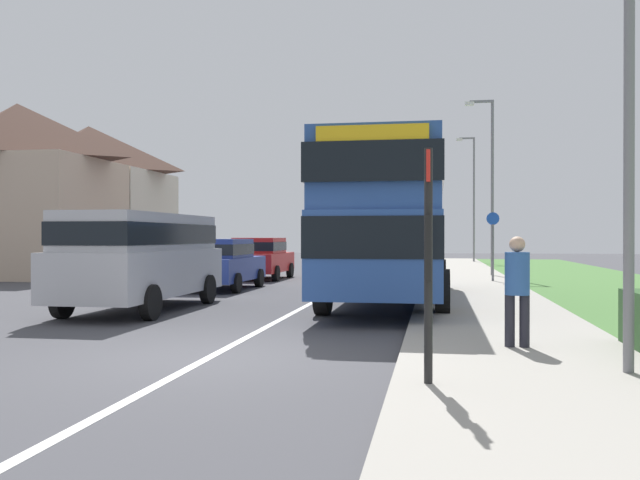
# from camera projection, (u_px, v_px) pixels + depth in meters

# --- Properties ---
(ground_plane) EXTENTS (120.00, 120.00, 0.00)m
(ground_plane) POSITION_uv_depth(u_px,v_px,m) (210.00, 357.00, 9.28)
(ground_plane) COLOR #424247
(lane_marking_centre) EXTENTS (0.14, 60.00, 0.01)m
(lane_marking_centre) POSITION_uv_depth(u_px,v_px,m) (314.00, 302.00, 17.16)
(lane_marking_centre) COLOR silver
(lane_marking_centre) RESTS_ON ground_plane
(pavement_near_side) EXTENTS (3.20, 68.00, 0.12)m
(pavement_near_side) POSITION_uv_depth(u_px,v_px,m) (489.00, 311.00, 14.47)
(pavement_near_side) COLOR #9E998E
(pavement_near_side) RESTS_ON ground_plane
(double_decker_bus) EXTENTS (2.80, 10.21, 3.70)m
(double_decker_bus) POSITION_uv_depth(u_px,v_px,m) (391.00, 218.00, 16.82)
(double_decker_bus) COLOR #284C93
(double_decker_bus) RESTS_ON ground_plane
(parked_van_silver) EXTENTS (2.11, 5.49, 2.18)m
(parked_van_silver) POSITION_uv_depth(u_px,v_px,m) (142.00, 253.00, 15.20)
(parked_van_silver) COLOR #B7B7BC
(parked_van_silver) RESTS_ON ground_plane
(parked_car_blue) EXTENTS (1.99, 4.17, 1.60)m
(parked_car_blue) POSITION_uv_depth(u_px,v_px,m) (220.00, 262.00, 21.12)
(parked_car_blue) COLOR navy
(parked_car_blue) RESTS_ON ground_plane
(parked_car_red) EXTENTS (2.00, 3.98, 1.62)m
(parked_car_red) POSITION_uv_depth(u_px,v_px,m) (260.00, 256.00, 26.30)
(parked_car_red) COLOR #B21E1E
(parked_car_red) RESTS_ON ground_plane
(pedestrian_at_stop) EXTENTS (0.34, 0.34, 1.67)m
(pedestrian_at_stop) POSITION_uv_depth(u_px,v_px,m) (517.00, 286.00, 9.42)
(pedestrian_at_stop) COLOR #23232D
(pedestrian_at_stop) RESTS_ON ground_plane
(bus_stop_sign) EXTENTS (0.09, 0.52, 2.60)m
(bus_stop_sign) POSITION_uv_depth(u_px,v_px,m) (428.00, 249.00, 7.09)
(bus_stop_sign) COLOR black
(bus_stop_sign) RESTS_ON ground_plane
(cycle_route_sign) EXTENTS (0.44, 0.08, 2.52)m
(cycle_route_sign) POSITION_uv_depth(u_px,v_px,m) (493.00, 244.00, 23.52)
(cycle_route_sign) COLOR slate
(cycle_route_sign) RESTS_ON ground_plane
(street_lamp_near) EXTENTS (1.14, 0.20, 7.30)m
(street_lamp_near) POSITION_uv_depth(u_px,v_px,m) (619.00, 15.00, 7.65)
(street_lamp_near) COLOR slate
(street_lamp_near) RESTS_ON ground_plane
(street_lamp_mid) EXTENTS (1.14, 0.20, 7.15)m
(street_lamp_mid) POSITION_uv_depth(u_px,v_px,m) (490.00, 176.00, 26.97)
(street_lamp_mid) COLOR slate
(street_lamp_mid) RESTS_ON ground_plane
(street_lamp_far) EXTENTS (1.14, 0.20, 7.88)m
(street_lamp_far) POSITION_uv_depth(u_px,v_px,m) (472.00, 191.00, 42.02)
(street_lamp_far) COLOR slate
(street_lamp_far) RESTS_ON ground_plane
(house_terrace_far_side) EXTENTS (7.19, 11.51, 7.19)m
(house_terrace_far_side) POSITION_uv_depth(u_px,v_px,m) (56.00, 195.00, 30.70)
(house_terrace_far_side) COLOR #C1A88E
(house_terrace_far_side) RESTS_ON ground_plane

